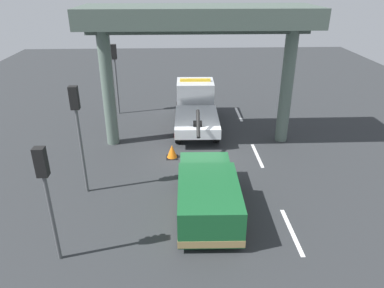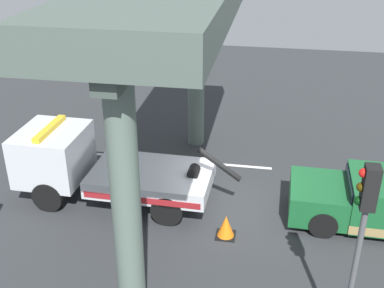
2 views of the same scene
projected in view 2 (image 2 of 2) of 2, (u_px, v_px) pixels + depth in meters
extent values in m
cube|color=#2D3033|center=(229.00, 210.00, 15.66)|extent=(60.00, 40.00, 0.10)
cube|color=silver|center=(237.00, 166.00, 18.23)|extent=(2.60, 0.16, 0.01)
cube|color=silver|center=(85.00, 153.00, 19.15)|extent=(2.60, 0.16, 0.01)
cube|color=silver|center=(152.00, 178.00, 15.59)|extent=(3.89, 2.49, 0.55)
cube|color=silver|center=(53.00, 154.00, 15.93)|extent=(2.10, 2.35, 1.65)
cube|color=black|center=(34.00, 142.00, 15.87)|extent=(0.11, 2.21, 0.66)
cube|color=maroon|center=(141.00, 200.00, 14.57)|extent=(3.65, 0.11, 0.20)
cylinder|color=black|center=(219.00, 164.00, 14.89)|extent=(1.42, 0.21, 1.07)
cylinder|color=black|center=(194.00, 172.00, 15.18)|extent=(0.37, 0.46, 0.36)
cube|color=yellow|center=(50.00, 129.00, 15.53)|extent=(0.28, 1.93, 0.16)
cylinder|color=black|center=(48.00, 196.00, 15.41)|extent=(1.01, 0.34, 1.00)
cylinder|color=black|center=(75.00, 165.00, 17.24)|extent=(1.01, 0.34, 1.00)
cylinder|color=black|center=(167.00, 210.00, 14.74)|extent=(1.01, 0.34, 1.00)
cylinder|color=black|center=(182.00, 176.00, 16.56)|extent=(1.01, 0.34, 1.00)
cube|color=#195B2D|center=(318.00, 198.00, 14.95)|extent=(1.78, 2.15, 0.95)
cube|color=black|center=(349.00, 187.00, 14.58)|extent=(0.11, 1.94, 0.59)
cylinder|color=black|center=(323.00, 224.00, 14.21)|extent=(0.85, 0.30, 0.84)
cylinder|color=black|center=(321.00, 190.00, 15.89)|extent=(0.85, 0.30, 0.84)
cylinder|color=#596B60|center=(126.00, 202.00, 10.48)|extent=(0.65, 0.65, 6.11)
cylinder|color=#596B60|center=(196.00, 71.00, 18.65)|extent=(0.65, 0.65, 6.11)
cube|color=#3E4A43|center=(169.00, 22.00, 13.28)|extent=(0.50, 10.87, 0.36)
cylinder|color=#515456|center=(352.00, 283.00, 9.97)|extent=(0.12, 0.12, 3.69)
cube|color=black|center=(370.00, 188.00, 8.95)|extent=(0.28, 0.32, 0.90)
sphere|color=red|center=(364.00, 173.00, 8.84)|extent=(0.18, 0.18, 0.18)
sphere|color=#3A2D06|center=(361.00, 187.00, 8.97)|extent=(0.18, 0.18, 0.18)
sphere|color=black|center=(359.00, 201.00, 9.11)|extent=(0.18, 0.18, 0.18)
cone|color=orange|center=(226.00, 226.00, 14.24)|extent=(0.53, 0.53, 0.69)
cube|color=black|center=(226.00, 235.00, 14.39)|extent=(0.58, 0.58, 0.03)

